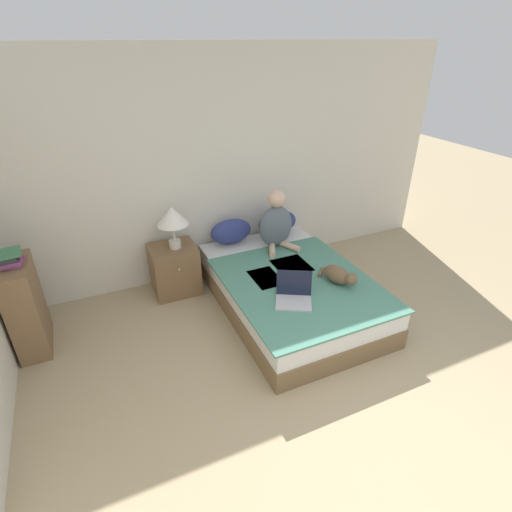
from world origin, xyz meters
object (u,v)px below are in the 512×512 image
at_px(pillow_near, 231,231).
at_px(cat_tabby, 339,275).
at_px(bed, 290,290).
at_px(laptop_open, 294,296).
at_px(nightstand, 175,269).
at_px(person_sitting, 276,223).
at_px(table_lamp, 172,218).
at_px(book_stack_top, 9,259).
at_px(bookshelf, 26,307).
at_px(pillow_far, 277,223).

xyz_separation_m(pillow_near, cat_tabby, (0.65, -1.26, -0.06)).
bearing_deg(bed, cat_tabby, -45.98).
xyz_separation_m(pillow_near, laptop_open, (0.10, -1.34, -0.09)).
height_order(pillow_near, nightstand, pillow_near).
xyz_separation_m(pillow_near, person_sitting, (0.45, -0.28, 0.14)).
height_order(bed, nightstand, nightstand).
bearing_deg(pillow_near, table_lamp, -172.04).
distance_m(nightstand, book_stack_top, 1.63).
distance_m(pillow_near, cat_tabby, 1.42).
bearing_deg(laptop_open, bookshelf, -172.45).
relative_size(pillow_near, pillow_far, 1.00).
bearing_deg(cat_tabby, book_stack_top, -121.89).
bearing_deg(table_lamp, nightstand, 159.11).
bearing_deg(table_lamp, person_sitting, -9.39).
height_order(person_sitting, nightstand, person_sitting).
relative_size(laptop_open, bookshelf, 0.49).
bearing_deg(cat_tabby, laptop_open, -97.45).
distance_m(laptop_open, bookshelf, 2.43).
relative_size(pillow_near, cat_tabby, 1.01).
relative_size(laptop_open, book_stack_top, 1.84).
xyz_separation_m(pillow_near, table_lamp, (-0.69, -0.10, 0.34)).
height_order(pillow_near, laptop_open, pillow_near).
height_order(nightstand, table_lamp, table_lamp).
relative_size(bed, bookshelf, 2.37).
bearing_deg(bookshelf, pillow_near, 11.82).
bearing_deg(book_stack_top, nightstand, 14.27).
relative_size(laptop_open, table_lamp, 0.91).
height_order(bed, pillow_far, pillow_far).
distance_m(person_sitting, book_stack_top, 2.62).
distance_m(bookshelf, book_stack_top, 0.50).
bearing_deg(person_sitting, bed, -102.73).
height_order(cat_tabby, table_lamp, table_lamp).
bearing_deg(pillow_far, table_lamp, -175.77).
bearing_deg(nightstand, book_stack_top, -165.73).
distance_m(bed, bookshelf, 2.52).
bearing_deg(person_sitting, cat_tabby, -78.21).
xyz_separation_m(person_sitting, cat_tabby, (0.20, -0.98, -0.19)).
bearing_deg(nightstand, bookshelf, -165.62).
bearing_deg(cat_tabby, person_sitting, 176.00).
bearing_deg(bookshelf, nightstand, 14.38).
distance_m(pillow_near, person_sitting, 0.55).
bearing_deg(pillow_near, cat_tabby, -62.72).
xyz_separation_m(table_lamp, book_stack_top, (-1.47, -0.35, 0.03)).
height_order(pillow_far, laptop_open, pillow_far).
distance_m(pillow_far, book_stack_top, 2.83).
bearing_deg(table_lamp, bed, -39.15).
distance_m(cat_tabby, nightstand, 1.82).
relative_size(bed, laptop_open, 4.87).
relative_size(cat_tabby, book_stack_top, 2.11).
relative_size(bed, table_lamp, 4.42).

